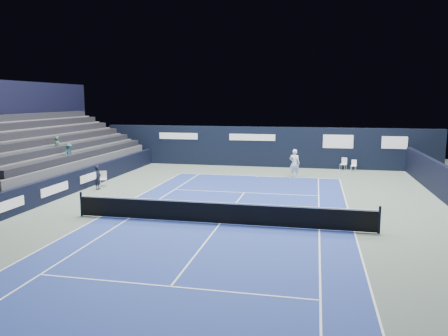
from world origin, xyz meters
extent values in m
plane|color=#536257|center=(0.00, 2.00, 0.00)|extent=(48.00, 48.00, 0.00)
cube|color=navy|center=(0.00, 0.00, 0.00)|extent=(10.97, 23.77, 0.01)
cube|color=silver|center=(5.92, 15.76, 0.44)|extent=(0.54, 0.53, 0.04)
cube|color=silver|center=(6.00, 15.93, 0.69)|extent=(0.39, 0.20, 0.49)
cylinder|color=silver|center=(6.15, 15.84, 0.22)|extent=(0.02, 0.02, 0.44)
cylinder|color=silver|center=(5.83, 15.99, 0.22)|extent=(0.02, 0.02, 0.44)
cylinder|color=silver|center=(6.01, 15.53, 0.22)|extent=(0.02, 0.02, 0.44)
cylinder|color=silver|center=(5.69, 15.68, 0.22)|extent=(0.02, 0.02, 0.44)
cube|color=white|center=(6.01, 15.95, 0.77)|extent=(0.34, 0.21, 0.32)
cube|color=white|center=(6.64, 15.56, 0.38)|extent=(0.45, 0.44, 0.03)
cube|color=white|center=(6.68, 15.71, 0.61)|extent=(0.36, 0.13, 0.43)
cylinder|color=white|center=(6.83, 15.65, 0.19)|extent=(0.02, 0.02, 0.38)
cylinder|color=white|center=(6.53, 15.74, 0.19)|extent=(0.02, 0.02, 0.38)
cylinder|color=white|center=(6.74, 15.37, 0.19)|extent=(0.02, 0.02, 0.38)
cylinder|color=white|center=(6.45, 15.46, 0.19)|extent=(0.02, 0.02, 0.38)
cube|color=silver|center=(-8.66, 6.45, 0.43)|extent=(0.52, 0.51, 0.04)
cube|color=silver|center=(-8.73, 6.62, 0.68)|extent=(0.39, 0.18, 0.49)
cylinder|color=silver|center=(-8.56, 6.67, 0.21)|extent=(0.02, 0.02, 0.43)
cylinder|color=silver|center=(-8.88, 6.54, 0.21)|extent=(0.02, 0.02, 0.43)
cylinder|color=silver|center=(-8.43, 6.36, 0.21)|extent=(0.02, 0.02, 0.43)
cylinder|color=silver|center=(-8.76, 6.23, 0.21)|extent=(0.02, 0.02, 0.43)
imported|color=black|center=(-8.51, 5.55, 0.71)|extent=(0.39, 0.54, 1.41)
cube|color=white|center=(0.00, 11.88, 0.01)|extent=(10.97, 0.06, 0.00)
cube|color=white|center=(5.49, 0.00, 0.01)|extent=(0.06, 23.77, 0.00)
cube|color=white|center=(-5.49, 0.00, 0.01)|extent=(0.06, 23.77, 0.00)
cube|color=white|center=(4.12, 0.00, 0.01)|extent=(0.06, 23.77, 0.00)
cube|color=white|center=(-4.12, 0.00, 0.01)|extent=(0.06, 23.77, 0.00)
cube|color=white|center=(0.00, 6.40, 0.01)|extent=(8.23, 0.06, 0.00)
cube|color=white|center=(0.00, -6.40, 0.01)|extent=(8.23, 0.06, 0.00)
cube|color=white|center=(0.00, 0.00, 0.01)|extent=(0.06, 12.80, 0.00)
cube|color=white|center=(0.00, 11.73, 0.01)|extent=(0.06, 0.30, 0.00)
cylinder|color=black|center=(6.40, 0.00, 0.55)|extent=(0.10, 0.10, 1.10)
cylinder|color=black|center=(-6.40, 0.00, 0.55)|extent=(0.10, 0.10, 1.10)
cube|color=black|center=(0.00, 0.00, 0.46)|extent=(12.80, 0.03, 0.86)
cube|color=white|center=(0.00, 0.00, 0.91)|extent=(12.80, 0.05, 0.06)
cube|color=black|center=(0.00, 16.50, 1.55)|extent=(26.00, 0.60, 3.10)
cube|color=silver|center=(-7.00, 16.18, 2.30)|extent=(3.20, 0.02, 0.50)
cube|color=silver|center=(-1.00, 16.18, 2.30)|extent=(3.60, 0.02, 0.50)
cube|color=silver|center=(5.50, 16.18, 2.10)|extent=(2.20, 0.02, 1.00)
cube|color=silver|center=(9.50, 16.18, 2.10)|extent=(1.80, 0.02, 0.90)
cube|color=black|center=(-9.50, 6.00, 0.60)|extent=(0.30, 22.00, 1.20)
cube|color=silver|center=(-9.33, -1.00, 0.60)|extent=(0.02, 2.00, 0.45)
cube|color=silver|center=(-9.33, 2.50, 0.60)|extent=(0.02, 2.40, 0.45)
cube|color=silver|center=(-9.33, 6.00, 0.60)|extent=(0.02, 2.00, 0.45)
cube|color=#444446|center=(-10.10, 7.00, 0.82)|extent=(0.90, 16.00, 1.65)
cube|color=#4B4C4E|center=(-11.00, 7.00, 1.05)|extent=(0.90, 16.00, 2.10)
cube|color=#464649|center=(-11.90, 7.00, 1.27)|extent=(0.90, 16.00, 2.55)
cube|color=#474749|center=(-12.80, 7.00, 1.50)|extent=(0.90, 16.00, 3.00)
cube|color=#545456|center=(-13.70, 7.00, 1.73)|extent=(0.90, 16.00, 3.45)
cube|color=#555557|center=(-14.60, 7.00, 1.95)|extent=(0.90, 16.00, 3.90)
cube|color=black|center=(-10.10, 7.00, 1.85)|extent=(0.63, 15.20, 0.40)
cube|color=black|center=(-11.00, 7.00, 2.30)|extent=(0.63, 15.20, 0.40)
cube|color=black|center=(-11.90, 7.00, 2.75)|extent=(0.63, 15.20, 0.40)
cube|color=black|center=(-12.80, 7.00, 3.20)|extent=(0.63, 15.20, 0.40)
cube|color=black|center=(-13.70, 7.00, 3.65)|extent=(0.63, 15.20, 0.40)
cube|color=black|center=(-14.60, 7.00, 4.10)|extent=(0.63, 15.20, 0.40)
cube|color=black|center=(-15.35, 7.00, 3.20)|extent=(0.60, 18.00, 6.40)
imported|color=#234C52|center=(-10.10, 5.24, 2.18)|extent=(0.42, 0.70, 1.05)
imported|color=#2D4C3C|center=(-11.00, 5.50, 2.58)|extent=(0.47, 0.56, 0.97)
imported|color=white|center=(2.51, 12.10, 0.95)|extent=(0.76, 0.57, 1.90)
cylinder|color=black|center=(2.36, 11.80, 1.05)|extent=(0.03, 0.29, 0.13)
torus|color=black|center=(2.36, 11.55, 1.15)|extent=(0.30, 0.13, 0.29)
camera|label=1|loc=(3.86, -17.42, 5.20)|focal=35.00mm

